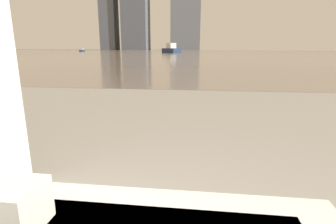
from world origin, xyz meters
name	(u,v)px	position (x,y,z in m)	size (l,w,h in m)	color
harbor_water	(199,52)	(0.00, 62.00, 0.01)	(180.00, 110.00, 0.01)	gray
harbor_boat_3	(82,50)	(-32.00, 70.33, 0.35)	(1.28, 2.68, 0.96)	navy
harbor_boat_5	(171,49)	(-5.75, 55.37, 0.71)	(4.44, 5.40, 1.98)	navy
skyline_tower_2	(186,15)	(-6.43, 118.00, 14.67)	(12.51, 6.30, 29.34)	slate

